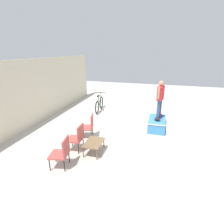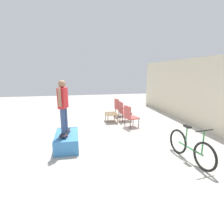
{
  "view_description": "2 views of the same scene",
  "coord_description": "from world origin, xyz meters",
  "px_view_note": "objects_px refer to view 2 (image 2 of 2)",
  "views": [
    {
      "loc": [
        -6.44,
        -1.29,
        3.37
      ],
      "look_at": [
        -0.17,
        0.51,
        1.04
      ],
      "focal_mm": 28.0,
      "sensor_mm": 36.0,
      "label": 1
    },
    {
      "loc": [
        6.51,
        -0.86,
        2.38
      ],
      "look_at": [
        0.02,
        0.46,
        0.86
      ],
      "focal_mm": 28.0,
      "sensor_mm": 36.0,
      "label": 2
    }
  ],
  "objects_px": {
    "skate_ramp_box": "(67,140)",
    "patio_chair_center": "(124,111)",
    "skateboard_on_ramp": "(65,132)",
    "bicycle": "(190,148)",
    "patio_chair_left": "(119,107)",
    "patio_chair_right": "(130,116)",
    "person_skater": "(63,103)",
    "coffee_table": "(111,114)"
  },
  "relations": [
    {
      "from": "skate_ramp_box",
      "to": "patio_chair_center",
      "type": "relative_size",
      "value": 1.43
    },
    {
      "from": "patio_chair_center",
      "to": "skateboard_on_ramp",
      "type": "bearing_deg",
      "value": 132.7
    },
    {
      "from": "skate_ramp_box",
      "to": "bicycle",
      "type": "distance_m",
      "value": 3.68
    },
    {
      "from": "patio_chair_left",
      "to": "patio_chair_center",
      "type": "bearing_deg",
      "value": 168.52
    },
    {
      "from": "skate_ramp_box",
      "to": "patio_chair_right",
      "type": "xyz_separation_m",
      "value": [
        -1.6,
        2.61,
        0.3
      ]
    },
    {
      "from": "skateboard_on_ramp",
      "to": "person_skater",
      "type": "distance_m",
      "value": 0.95
    },
    {
      "from": "skateboard_on_ramp",
      "to": "bicycle",
      "type": "relative_size",
      "value": 0.48
    },
    {
      "from": "skateboard_on_ramp",
      "to": "patio_chair_right",
      "type": "relative_size",
      "value": 0.85
    },
    {
      "from": "skateboard_on_ramp",
      "to": "patio_chair_center",
      "type": "distance_m",
      "value": 3.79
    },
    {
      "from": "bicycle",
      "to": "patio_chair_left",
      "type": "bearing_deg",
      "value": -178.35
    },
    {
      "from": "skate_ramp_box",
      "to": "skateboard_on_ramp",
      "type": "bearing_deg",
      "value": -24.18
    },
    {
      "from": "person_skater",
      "to": "coffee_table",
      "type": "relative_size",
      "value": 1.94
    },
    {
      "from": "skateboard_on_ramp",
      "to": "coffee_table",
      "type": "distance_m",
      "value": 3.4
    },
    {
      "from": "coffee_table",
      "to": "bicycle",
      "type": "xyz_separation_m",
      "value": [
        4.21,
        1.33,
        0.03
      ]
    },
    {
      "from": "patio_chair_center",
      "to": "patio_chair_left",
      "type": "bearing_deg",
      "value": -3.14
    },
    {
      "from": "skateboard_on_ramp",
      "to": "person_skater",
      "type": "relative_size",
      "value": 0.51
    },
    {
      "from": "patio_chair_left",
      "to": "patio_chair_right",
      "type": "xyz_separation_m",
      "value": [
        2.0,
        0.0,
        0.0
      ]
    },
    {
      "from": "skateboard_on_ramp",
      "to": "coffee_table",
      "type": "relative_size",
      "value": 1.0
    },
    {
      "from": "coffee_table",
      "to": "bicycle",
      "type": "bearing_deg",
      "value": 17.56
    },
    {
      "from": "person_skater",
      "to": "patio_chair_right",
      "type": "xyz_separation_m",
      "value": [
        -1.7,
        2.65,
        -0.96
      ]
    },
    {
      "from": "skateboard_on_ramp",
      "to": "bicycle",
      "type": "distance_m",
      "value": 3.68
    },
    {
      "from": "skate_ramp_box",
      "to": "person_skater",
      "type": "distance_m",
      "value": 1.26
    },
    {
      "from": "coffee_table",
      "to": "patio_chair_left",
      "type": "relative_size",
      "value": 0.86
    },
    {
      "from": "skate_ramp_box",
      "to": "bicycle",
      "type": "relative_size",
      "value": 0.8
    },
    {
      "from": "person_skater",
      "to": "skate_ramp_box",
      "type": "bearing_deg",
      "value": 172.34
    },
    {
      "from": "person_skater",
      "to": "patio_chair_center",
      "type": "xyz_separation_m",
      "value": [
        -2.71,
        2.65,
        -0.96
      ]
    },
    {
      "from": "skate_ramp_box",
      "to": "patio_chair_center",
      "type": "distance_m",
      "value": 3.71
    },
    {
      "from": "coffee_table",
      "to": "bicycle",
      "type": "height_order",
      "value": "bicycle"
    },
    {
      "from": "coffee_table",
      "to": "patio_chair_left",
      "type": "distance_m",
      "value": 1.17
    },
    {
      "from": "person_skater",
      "to": "patio_chair_center",
      "type": "height_order",
      "value": "person_skater"
    },
    {
      "from": "person_skater",
      "to": "patio_chair_left",
      "type": "distance_m",
      "value": 4.65
    },
    {
      "from": "skate_ramp_box",
      "to": "patio_chair_left",
      "type": "bearing_deg",
      "value": 144.13
    },
    {
      "from": "person_skater",
      "to": "patio_chair_right",
      "type": "distance_m",
      "value": 3.29
    },
    {
      "from": "skateboard_on_ramp",
      "to": "patio_chair_right",
      "type": "xyz_separation_m",
      "value": [
        -1.7,
        2.65,
        -0.01
      ]
    },
    {
      "from": "skateboard_on_ramp",
      "to": "person_skater",
      "type": "height_order",
      "value": "person_skater"
    },
    {
      "from": "skate_ramp_box",
      "to": "skateboard_on_ramp",
      "type": "height_order",
      "value": "skateboard_on_ramp"
    },
    {
      "from": "skateboard_on_ramp",
      "to": "person_skater",
      "type": "xyz_separation_m",
      "value": [
        0.0,
        0.0,
        0.95
      ]
    },
    {
      "from": "skate_ramp_box",
      "to": "bicycle",
      "type": "height_order",
      "value": "bicycle"
    },
    {
      "from": "patio_chair_center",
      "to": "person_skater",
      "type": "bearing_deg",
      "value": 132.7
    },
    {
      "from": "skate_ramp_box",
      "to": "patio_chair_right",
      "type": "height_order",
      "value": "patio_chair_right"
    },
    {
      "from": "patio_chair_right",
      "to": "bicycle",
      "type": "xyz_separation_m",
      "value": [
        3.19,
        0.71,
        -0.14
      ]
    },
    {
      "from": "person_skater",
      "to": "patio_chair_center",
      "type": "relative_size",
      "value": 1.67
    }
  ]
}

